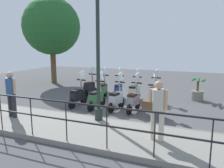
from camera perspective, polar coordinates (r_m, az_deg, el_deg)
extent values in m
plane|color=#4C4C4F|center=(9.64, 2.32, -5.67)|extent=(28.00, 28.00, 0.00)
cube|color=gray|center=(6.85, -6.93, -11.83)|extent=(2.20, 20.00, 0.15)
cube|color=slate|center=(7.72, -3.13, -9.17)|extent=(0.10, 20.00, 0.15)
cube|color=black|center=(5.68, -12.06, -4.65)|extent=(0.04, 16.00, 0.04)
cube|color=black|center=(5.82, -11.88, -9.15)|extent=(0.04, 16.00, 0.04)
cylinder|color=black|center=(4.95, 24.55, -14.07)|extent=(0.03, 0.03, 1.05)
cylinder|color=black|center=(5.01, 11.06, -13.02)|extent=(0.03, 0.03, 1.05)
cylinder|color=black|center=(5.32, -1.36, -11.42)|extent=(0.03, 0.03, 1.05)
cylinder|color=black|center=(5.84, -11.86, -9.63)|extent=(0.03, 0.03, 1.05)
cylinder|color=black|center=(6.52, -20.33, -7.95)|extent=(0.03, 0.03, 1.05)
cylinder|color=black|center=(7.32, -27.02, -6.48)|extent=(0.03, 0.03, 1.05)
cylinder|color=#232D28|center=(7.39, -3.49, -7.82)|extent=(0.26, 0.26, 0.40)
cylinder|color=#232D28|center=(7.03, -3.67, 7.87)|extent=(0.12, 0.12, 4.40)
cylinder|color=beige|center=(5.91, 12.76, -10.62)|extent=(0.14, 0.14, 0.82)
cylinder|color=beige|center=(5.97, 10.71, -10.33)|extent=(0.14, 0.14, 0.82)
cylinder|color=beige|center=(5.73, 11.98, -4.05)|extent=(0.36, 0.36, 0.55)
sphere|color=tan|center=(5.65, 12.12, -0.26)|extent=(0.22, 0.22, 0.22)
cylinder|color=tan|center=(5.68, 13.91, -4.11)|extent=(0.09, 0.09, 0.52)
cylinder|color=tan|center=(5.79, 10.09, -3.69)|extent=(0.09, 0.09, 0.52)
cube|color=brown|center=(5.81, 9.31, -5.56)|extent=(0.17, 0.29, 0.24)
cylinder|color=#28282D|center=(8.45, -25.05, -5.00)|extent=(0.14, 0.14, 0.82)
cylinder|color=#28282D|center=(8.27, -24.17, -5.24)|extent=(0.14, 0.14, 0.82)
cylinder|color=#335184|center=(8.22, -24.97, -0.50)|extent=(0.36, 0.36, 0.55)
sphere|color=tan|center=(8.16, -25.17, 2.16)|extent=(0.22, 0.22, 0.22)
cylinder|color=tan|center=(8.38, -25.76, -0.27)|extent=(0.09, 0.09, 0.52)
cylinder|color=tan|center=(8.05, -24.16, -0.53)|extent=(0.09, 0.09, 0.52)
cylinder|color=brown|center=(15.65, -15.04, 4.65)|extent=(0.36, 0.36, 2.43)
sphere|color=#235B28|center=(15.63, -15.50, 14.33)|extent=(3.80, 3.80, 3.80)
cylinder|color=slate|center=(11.28, 21.35, -2.84)|extent=(0.56, 0.56, 0.45)
cylinder|color=brown|center=(11.19, 21.50, -0.47)|extent=(0.10, 0.10, 0.50)
ellipsoid|color=#235B28|center=(11.39, 21.62, 1.23)|extent=(0.56, 0.16, 0.10)
ellipsoid|color=#235B28|center=(10.89, 21.59, 0.85)|extent=(0.56, 0.16, 0.10)
ellipsoid|color=#235B28|center=(11.14, 20.32, 1.13)|extent=(0.56, 0.16, 0.10)
ellipsoid|color=#235B28|center=(11.14, 22.89, 0.96)|extent=(0.56, 0.16, 0.10)
ellipsoid|color=#235B28|center=(11.32, 20.71, 1.24)|extent=(0.56, 0.16, 0.10)
ellipsoid|color=#235B28|center=(10.96, 22.53, 0.84)|extent=(0.56, 0.16, 0.10)
cylinder|color=black|center=(8.79, 10.65, -6.06)|extent=(0.41, 0.16, 0.40)
cylinder|color=black|center=(8.00, 10.72, -7.71)|extent=(0.41, 0.16, 0.40)
cube|color=#B21E1E|center=(8.23, 10.76, -5.15)|extent=(0.65, 0.40, 0.36)
cube|color=#B21E1E|center=(8.51, 10.73, -4.51)|extent=(0.18, 0.32, 0.44)
cube|color=black|center=(8.11, 10.82, -3.71)|extent=(0.45, 0.34, 0.10)
cylinder|color=gray|center=(8.49, 10.81, -2.09)|extent=(0.19, 0.11, 0.55)
cube|color=black|center=(8.43, 10.87, -0.26)|extent=(0.15, 0.44, 0.05)
cube|color=silver|center=(8.46, 10.91, 1.14)|extent=(0.39, 0.11, 0.42)
cylinder|color=black|center=(9.14, 6.69, -5.31)|extent=(0.41, 0.13, 0.40)
cylinder|color=black|center=(8.41, 4.53, -6.66)|extent=(0.41, 0.13, 0.40)
cube|color=gray|center=(8.62, 5.46, -4.31)|extent=(0.63, 0.35, 0.36)
cube|color=gray|center=(8.88, 6.22, -3.77)|extent=(0.16, 0.31, 0.44)
cube|color=black|center=(8.51, 5.30, -2.92)|extent=(0.43, 0.31, 0.10)
cylinder|color=gray|center=(8.85, 6.41, -1.46)|extent=(0.19, 0.09, 0.55)
cube|color=black|center=(8.80, 6.45, 0.30)|extent=(0.11, 0.44, 0.05)
cube|color=silver|center=(8.83, 6.62, 1.63)|extent=(0.39, 0.08, 0.42)
cylinder|color=black|center=(9.29, 2.46, -5.00)|extent=(0.41, 0.14, 0.40)
cylinder|color=black|center=(8.60, -0.24, -6.25)|extent=(0.41, 0.14, 0.40)
cube|color=#B7BCC6|center=(8.80, 0.89, -3.98)|extent=(0.64, 0.37, 0.36)
cube|color=#B7BCC6|center=(9.04, 1.83, -3.47)|extent=(0.17, 0.32, 0.44)
cube|color=black|center=(8.68, 0.66, -2.60)|extent=(0.44, 0.32, 0.10)
cylinder|color=gray|center=(9.01, 2.03, -1.20)|extent=(0.19, 0.10, 0.55)
cube|color=black|center=(8.96, 2.04, 0.53)|extent=(0.13, 0.44, 0.05)
cube|color=silver|center=(8.98, 2.24, 1.84)|extent=(0.39, 0.09, 0.42)
cylinder|color=black|center=(9.47, -2.58, -4.70)|extent=(0.41, 0.14, 0.40)
cylinder|color=black|center=(8.82, -5.55, -5.88)|extent=(0.41, 0.14, 0.40)
cube|color=#2D6B38|center=(9.00, -4.34, -3.67)|extent=(0.64, 0.37, 0.36)
cube|color=#2D6B38|center=(9.23, -3.31, -3.19)|extent=(0.16, 0.31, 0.44)
cube|color=black|center=(8.90, -4.62, -2.33)|extent=(0.43, 0.32, 0.10)
cylinder|color=gray|center=(9.20, -3.12, -0.96)|extent=(0.19, 0.10, 0.55)
cube|color=black|center=(9.16, -3.14, 0.73)|extent=(0.13, 0.44, 0.05)
cube|color=silver|center=(9.17, -2.95, 2.01)|extent=(0.39, 0.09, 0.42)
cylinder|color=black|center=(9.88, -7.36, -4.15)|extent=(0.41, 0.13, 0.40)
cylinder|color=black|center=(9.25, -10.43, -5.23)|extent=(0.41, 0.13, 0.40)
cube|color=black|center=(9.43, -9.21, -3.14)|extent=(0.63, 0.35, 0.36)
cube|color=black|center=(9.65, -8.14, -2.69)|extent=(0.16, 0.31, 0.44)
cube|color=black|center=(9.33, -9.51, -1.85)|extent=(0.43, 0.31, 0.10)
cylinder|color=gray|center=(9.62, -7.98, -0.56)|extent=(0.19, 0.09, 0.55)
cube|color=black|center=(9.57, -8.02, 1.06)|extent=(0.12, 0.44, 0.05)
cube|color=silver|center=(9.59, -7.83, 2.29)|extent=(0.39, 0.08, 0.42)
cylinder|color=black|center=(10.62, 11.50, -3.26)|extent=(0.40, 0.11, 0.40)
cylinder|color=black|center=(9.84, 10.27, -4.29)|extent=(0.40, 0.11, 0.40)
cube|color=#2D6B38|center=(10.09, 10.83, -2.32)|extent=(0.62, 0.32, 0.36)
cube|color=#2D6B38|center=(10.36, 11.26, -1.89)|extent=(0.14, 0.31, 0.44)
cube|color=black|center=(9.97, 10.77, -1.11)|extent=(0.42, 0.29, 0.10)
cylinder|color=gray|center=(10.35, 11.41, 0.09)|extent=(0.19, 0.08, 0.55)
cube|color=black|center=(10.30, 11.47, 1.60)|extent=(0.09, 0.44, 0.05)
cube|color=silver|center=(10.33, 11.59, 2.74)|extent=(0.39, 0.06, 0.42)
cylinder|color=black|center=(10.77, 6.80, -2.94)|extent=(0.41, 0.14, 0.40)
cylinder|color=black|center=(10.03, 4.90, -3.88)|extent=(0.41, 0.14, 0.40)
cube|color=beige|center=(10.26, 5.72, -1.97)|extent=(0.63, 0.36, 0.36)
cube|color=beige|center=(10.51, 6.38, -1.58)|extent=(0.16, 0.31, 0.44)
cube|color=black|center=(10.15, 5.57, -0.78)|extent=(0.43, 0.31, 0.10)
cylinder|color=gray|center=(10.50, 6.55, 0.38)|extent=(0.19, 0.10, 0.55)
cube|color=black|center=(10.46, 6.58, 1.86)|extent=(0.12, 0.44, 0.05)
cube|color=silver|center=(10.49, 6.73, 2.98)|extent=(0.39, 0.09, 0.42)
cylinder|color=black|center=(11.12, 2.05, -2.46)|extent=(0.41, 0.15, 0.40)
cylinder|color=black|center=(10.32, 1.27, -3.45)|extent=(0.41, 0.15, 0.40)
cube|color=navy|center=(10.57, 1.60, -1.56)|extent=(0.64, 0.38, 0.36)
cube|color=navy|center=(10.85, 1.87, -1.15)|extent=(0.17, 0.32, 0.44)
cube|color=black|center=(10.46, 1.54, -0.40)|extent=(0.44, 0.33, 0.10)
cylinder|color=gray|center=(10.84, 1.94, 0.75)|extent=(0.19, 0.10, 0.55)
cube|color=black|center=(10.80, 1.95, 2.19)|extent=(0.14, 0.44, 0.05)
cube|color=silver|center=(10.84, 2.01, 3.28)|extent=(0.39, 0.10, 0.42)
cylinder|color=black|center=(11.27, -1.73, -2.28)|extent=(0.41, 0.13, 0.40)
cylinder|color=black|center=(10.49, -2.96, -3.23)|extent=(0.41, 0.13, 0.40)
cube|color=#2D6B38|center=(10.74, -2.46, -1.38)|extent=(0.63, 0.36, 0.36)
cube|color=#2D6B38|center=(11.01, -2.03, -0.99)|extent=(0.16, 0.31, 0.44)
cube|color=black|center=(10.63, -2.58, -0.24)|extent=(0.43, 0.31, 0.10)
cylinder|color=gray|center=(11.00, -1.96, 0.89)|extent=(0.19, 0.09, 0.55)
cube|color=black|center=(10.96, -1.97, 2.31)|extent=(0.12, 0.44, 0.05)
cube|color=silver|center=(10.99, -1.89, 3.38)|extent=(0.39, 0.08, 0.42)
cylinder|color=black|center=(11.71, -4.67, -1.83)|extent=(0.41, 0.12, 0.40)
cylinder|color=black|center=(11.03, -6.95, -2.62)|extent=(0.41, 0.12, 0.40)
cube|color=black|center=(11.24, -6.04, -0.90)|extent=(0.62, 0.33, 0.36)
cube|color=black|center=(11.48, -5.25, -0.56)|extent=(0.15, 0.31, 0.44)
cube|color=black|center=(11.14, -6.25, 0.20)|extent=(0.42, 0.30, 0.10)
cylinder|color=gray|center=(11.47, -5.11, 1.23)|extent=(0.19, 0.09, 0.55)
cube|color=black|center=(11.43, -5.14, 2.60)|extent=(0.10, 0.44, 0.05)
cube|color=silver|center=(11.45, -4.99, 3.62)|extent=(0.39, 0.07, 0.42)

